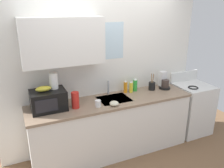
# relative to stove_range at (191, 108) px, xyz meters

# --- Properties ---
(kitchen_wall_assembly) EXTENTS (3.26, 0.42, 2.50)m
(kitchen_wall_assembly) POSITION_rel_stove_range_xyz_m (-1.72, 0.30, 0.91)
(kitchen_wall_assembly) COLOR white
(kitchen_wall_assembly) RESTS_ON ground
(counter_unit) EXTENTS (2.49, 0.63, 0.90)m
(counter_unit) POSITION_rel_stove_range_xyz_m (-1.59, -0.00, -0.00)
(counter_unit) COLOR white
(counter_unit) RESTS_ON ground
(sink_faucet) EXTENTS (0.03, 0.03, 0.22)m
(sink_faucet) POSITION_rel_stove_range_xyz_m (-1.55, 0.24, 0.55)
(sink_faucet) COLOR #B2B5BA
(sink_faucet) RESTS_ON counter_unit
(stove_range) EXTENTS (0.60, 0.60, 1.08)m
(stove_range) POSITION_rel_stove_range_xyz_m (0.00, 0.00, 0.00)
(stove_range) COLOR white
(stove_range) RESTS_ON ground
(microwave) EXTENTS (0.46, 0.35, 0.27)m
(microwave) POSITION_rel_stove_range_xyz_m (-2.50, 0.04, 0.58)
(microwave) COLOR black
(microwave) RESTS_ON counter_unit
(banana_bunch) EXTENTS (0.20, 0.11, 0.07)m
(banana_bunch) POSITION_rel_stove_range_xyz_m (-2.55, 0.05, 0.75)
(banana_bunch) COLOR gold
(banana_bunch) RESTS_ON microwave
(paper_towel_roll) EXTENTS (0.11, 0.11, 0.22)m
(paper_towel_roll) POSITION_rel_stove_range_xyz_m (-2.40, 0.10, 0.82)
(paper_towel_roll) COLOR white
(paper_towel_roll) RESTS_ON microwave
(coffee_maker) EXTENTS (0.19, 0.21, 0.28)m
(coffee_maker) POSITION_rel_stove_range_xyz_m (-0.58, 0.10, 0.55)
(coffee_maker) COLOR black
(coffee_maker) RESTS_ON counter_unit
(dish_soap_bottle_orange) EXTENTS (0.06, 0.06, 0.21)m
(dish_soap_bottle_orange) POSITION_rel_stove_range_xyz_m (-1.27, 0.19, 0.54)
(dish_soap_bottle_orange) COLOR orange
(dish_soap_bottle_orange) RESTS_ON counter_unit
(dish_soap_bottle_yellow) EXTENTS (0.06, 0.06, 0.20)m
(dish_soap_bottle_yellow) POSITION_rel_stove_range_xyz_m (-1.18, 0.16, 0.54)
(dish_soap_bottle_yellow) COLOR yellow
(dish_soap_bottle_yellow) RESTS_ON counter_unit
(dish_soap_bottle_green) EXTENTS (0.07, 0.07, 0.22)m
(dish_soap_bottle_green) POSITION_rel_stove_range_xyz_m (-1.09, 0.19, 0.55)
(dish_soap_bottle_green) COLOR green
(dish_soap_bottle_green) RESTS_ON counter_unit
(cereal_canister) EXTENTS (0.10, 0.10, 0.23)m
(cereal_canister) POSITION_rel_stove_range_xyz_m (-2.16, -0.05, 0.56)
(cereal_canister) COLOR red
(cereal_canister) RESTS_ON counter_unit
(mug_white) EXTENTS (0.08, 0.08, 0.09)m
(mug_white) POSITION_rel_stove_range_xyz_m (-1.87, -0.14, 0.49)
(mug_white) COLOR white
(mug_white) RESTS_ON counter_unit
(utensil_crock) EXTENTS (0.11, 0.11, 0.29)m
(utensil_crock) POSITION_rel_stove_range_xyz_m (-0.81, 0.12, 0.51)
(utensil_crock) COLOR black
(utensil_crock) RESTS_ON counter_unit
(small_bowl) EXTENTS (0.13, 0.13, 0.06)m
(small_bowl) POSITION_rel_stove_range_xyz_m (-1.65, -0.20, 0.47)
(small_bowl) COLOR beige
(small_bowl) RESTS_ON counter_unit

